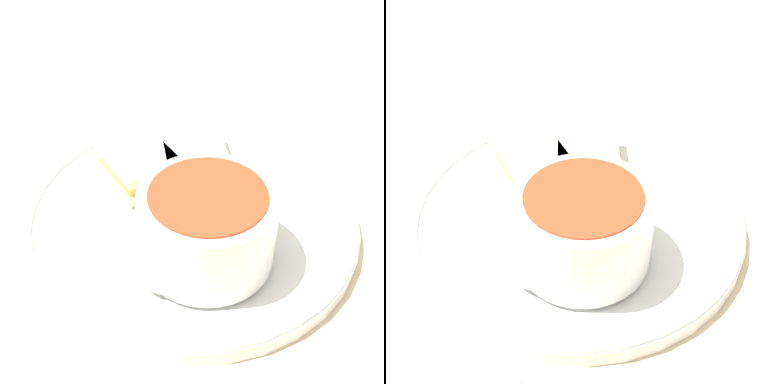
% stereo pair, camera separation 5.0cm
% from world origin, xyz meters
% --- Properties ---
extents(ground_plane, '(2.40, 2.40, 0.00)m').
position_xyz_m(ground_plane, '(0.00, 0.00, 0.00)').
color(ground_plane, beige).
extents(plate, '(0.32, 0.32, 0.02)m').
position_xyz_m(plate, '(0.00, 0.00, 0.01)').
color(plate, white).
rests_on(plate, ground_plane).
extents(soup_bowl, '(0.12, 0.12, 0.07)m').
position_xyz_m(soup_bowl, '(0.06, -0.01, 0.06)').
color(soup_bowl, white).
rests_on(soup_bowl, plate).
extents(spoon, '(0.11, 0.04, 0.01)m').
position_xyz_m(spoon, '(0.07, -0.06, 0.02)').
color(spoon, silver).
rests_on(spoon, plate).
extents(sandwich_half_near, '(0.09, 0.08, 0.03)m').
position_xyz_m(sandwich_half_near, '(-0.07, 0.03, 0.04)').
color(sandwich_half_near, beige).
rests_on(sandwich_half_near, plate).
extents(sandwich_half_far, '(0.09, 0.08, 0.03)m').
position_xyz_m(sandwich_half_far, '(-0.06, -0.03, 0.04)').
color(sandwich_half_far, beige).
rests_on(sandwich_half_far, plate).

